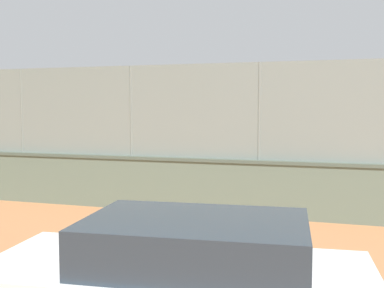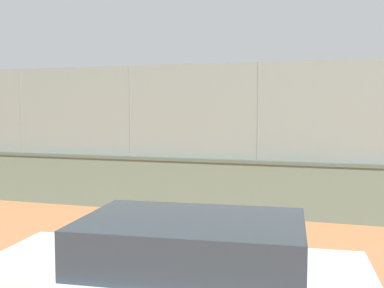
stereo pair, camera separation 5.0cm
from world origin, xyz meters
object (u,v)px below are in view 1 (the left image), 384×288
(player_crossing_court, at_px, (124,136))
(player_foreground_swinging, at_px, (274,138))
(sports_ball, at_px, (88,136))
(parked_car_white, at_px, (182,281))
(player_near_wall_returning, at_px, (232,139))

(player_crossing_court, distance_m, player_foreground_swinging, 8.89)
(sports_ball, bearing_deg, parked_car_white, 119.97)
(player_crossing_court, distance_m, sports_ball, 2.57)
(player_near_wall_returning, bearing_deg, player_crossing_court, -7.65)
(player_foreground_swinging, bearing_deg, sports_ball, 8.47)
(player_near_wall_returning, bearing_deg, player_foreground_swinging, -177.65)
(player_foreground_swinging, xyz_separation_m, player_near_wall_returning, (2.21, 0.09, -0.09))
(player_crossing_court, relative_size, sports_ball, 6.88)
(sports_ball, bearing_deg, player_foreground_swinging, -171.53)
(sports_ball, xyz_separation_m, parked_car_white, (-10.75, 18.65, -0.24))
(parked_car_white, bearing_deg, player_crossing_court, -65.36)
(player_crossing_court, height_order, sports_ball, player_crossing_court)
(player_near_wall_returning, xyz_separation_m, parked_car_white, (-2.96, 20.05, -0.11))
(sports_ball, bearing_deg, player_crossing_court, -116.64)
(player_near_wall_returning, distance_m, parked_car_white, 20.27)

